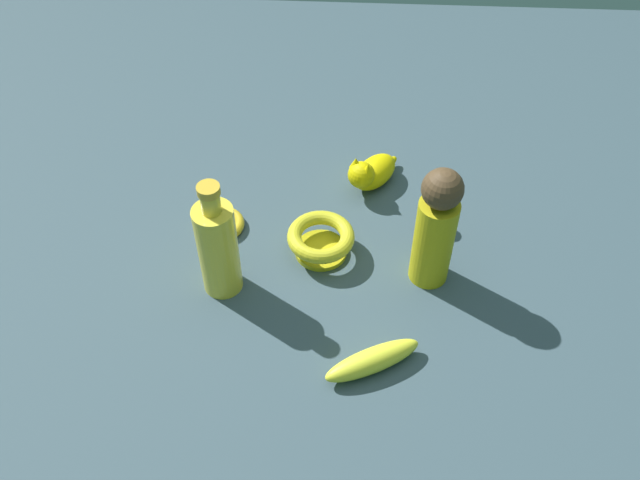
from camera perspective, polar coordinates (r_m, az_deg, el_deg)
The scene contains 8 objects.
ground at distance 1.33m, azimuth -0.00°, elevation -1.95°, with size 2.00×2.00×0.00m, color #384C56.
cat_figurine at distance 1.46m, azimuth 4.24°, elevation 5.60°, with size 0.14×0.12×0.09m.
nail_polish_jar at distance 1.40m, azimuth 9.59°, elevation 1.63°, with size 0.04×0.04×0.04m.
bangle at distance 1.40m, azimuth -8.16°, elevation 1.31°, with size 0.09×0.09×0.02m, color gold.
banana at distance 1.18m, azimuth 4.35°, elevation -9.86°, with size 0.17×0.04×0.04m, color yellow.
person_figure_adult at distance 1.23m, azimuth 9.52°, elevation 1.00°, with size 0.09×0.09×0.26m.
bowl at distance 1.32m, azimuth 0.04°, elevation 0.07°, with size 0.13×0.13×0.06m.
bottle_tall at distance 1.23m, azimuth -8.43°, elevation -0.56°, with size 0.07×0.07×0.25m.
Camera 1 is at (0.86, 0.05, 1.01)m, focal length 38.82 mm.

